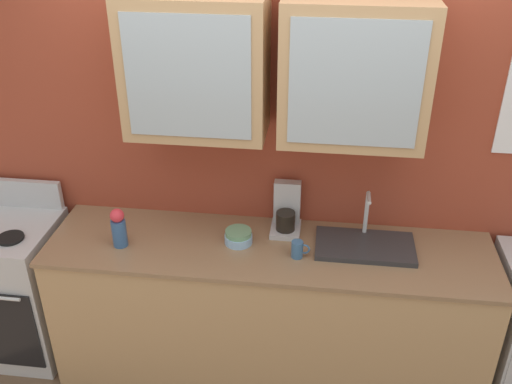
{
  "coord_description": "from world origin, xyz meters",
  "views": [
    {
      "loc": [
        0.26,
        -2.63,
        2.75
      ],
      "look_at": [
        -0.07,
        0.0,
        1.26
      ],
      "focal_mm": 40.46,
      "sensor_mm": 36.0,
      "label": 1
    }
  ],
  "objects": [
    {
      "name": "ground_plane",
      "position": [
        0.0,
        0.0,
        0.0
      ],
      "size": [
        10.0,
        10.0,
        0.0
      ],
      "primitive_type": "plane",
      "color": "brown"
    },
    {
      "name": "back_wall_unit",
      "position": [
        0.01,
        0.31,
        1.53
      ],
      "size": [
        4.49,
        0.47,
        2.85
      ],
      "color": "#993D28",
      "rests_on": "ground_plane"
    },
    {
      "name": "counter",
      "position": [
        0.0,
        0.0,
        0.46
      ],
      "size": [
        2.5,
        0.63,
        0.91
      ],
      "color": "tan",
      "rests_on": "ground_plane"
    },
    {
      "name": "stove_range",
      "position": [
        -1.6,
        -0.0,
        0.46
      ],
      "size": [
        0.62,
        0.61,
        1.09
      ],
      "color": "silver",
      "rests_on": "ground_plane"
    },
    {
      "name": "sink_faucet",
      "position": [
        0.53,
        0.06,
        0.93
      ],
      "size": [
        0.54,
        0.31,
        0.3
      ],
      "color": "#2D2D30",
      "rests_on": "counter"
    },
    {
      "name": "bowl_stack",
      "position": [
        -0.17,
        0.03,
        0.95
      ],
      "size": [
        0.16,
        0.16,
        0.08
      ],
      "color": "#8CB7E0",
      "rests_on": "counter"
    },
    {
      "name": "vase",
      "position": [
        -0.82,
        -0.08,
        1.02
      ],
      "size": [
        0.08,
        0.08,
        0.23
      ],
      "color": "#33598C",
      "rests_on": "counter"
    },
    {
      "name": "cup_near_sink",
      "position": [
        0.16,
        -0.07,
        0.96
      ],
      "size": [
        0.1,
        0.06,
        0.1
      ],
      "color": "#38608C",
      "rests_on": "counter"
    },
    {
      "name": "coffee_maker",
      "position": [
        0.08,
        0.2,
        1.02
      ],
      "size": [
        0.17,
        0.2,
        0.29
      ],
      "color": "#B7B7BC",
      "rests_on": "counter"
    }
  ]
}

